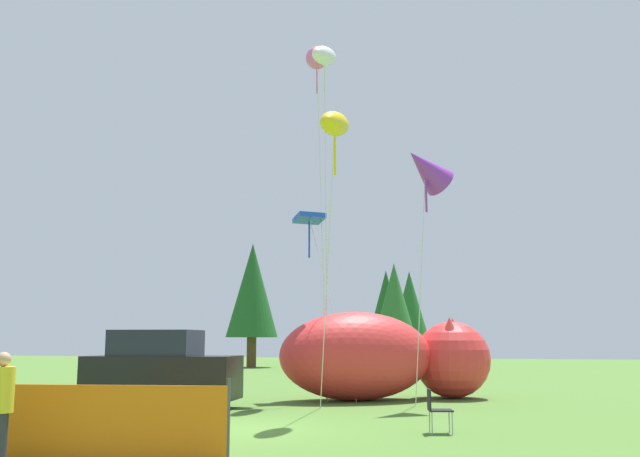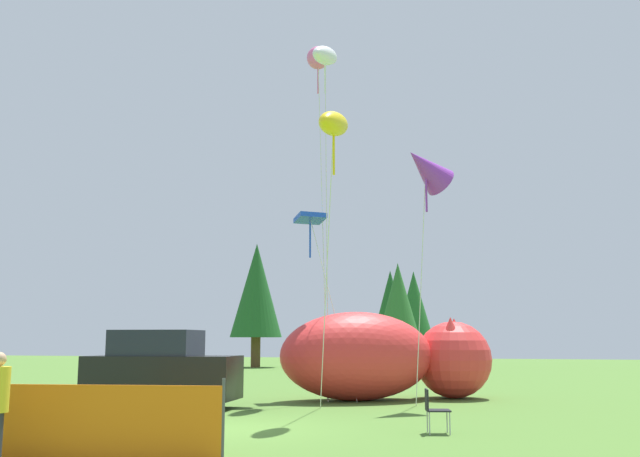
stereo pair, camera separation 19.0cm
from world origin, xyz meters
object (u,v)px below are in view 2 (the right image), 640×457
object	(u,v)px
kite_purple_delta	(426,168)
kite_white_ghost	(325,57)
kite_pink_octopus	(318,60)
kite_yellow_hero	(334,125)
inflatable_cat	(383,359)
folding_chair	(433,407)
kite_blue_box	(311,221)
parked_car	(161,370)

from	to	relation	value
kite_purple_delta	kite_white_ghost	bearing A→B (deg)	156.28
kite_purple_delta	kite_pink_octopus	distance (m)	6.74
kite_purple_delta	kite_white_ghost	xyz separation A→B (m)	(-3.43, 1.51, 4.38)
kite_yellow_hero	kite_white_ghost	bearing A→B (deg)	107.57
inflatable_cat	kite_white_ghost	bearing A→B (deg)	166.01
folding_chair	kite_blue_box	world-z (taller)	kite_blue_box
kite_yellow_hero	kite_pink_octopus	xyz separation A→B (m)	(-2.18, 6.23, 4.40)
kite_blue_box	kite_purple_delta	bearing A→B (deg)	-24.36
parked_car	folding_chair	xyz separation A→B (m)	(7.80, -3.30, -0.50)
kite_pink_octopus	folding_chair	bearing A→B (deg)	-59.91
parked_car	kite_white_ghost	world-z (taller)	kite_white_ghost
inflatable_cat	kite_white_ghost	world-z (taller)	kite_white_ghost
folding_chair	kite_purple_delta	size ratio (longest dim) A/B	0.12
kite_purple_delta	kite_pink_octopus	world-z (taller)	kite_pink_octopus
kite_white_ghost	kite_pink_octopus	size ratio (longest dim) A/B	0.98
parked_car	kite_purple_delta	bearing A→B (deg)	11.01
kite_purple_delta	inflatable_cat	bearing A→B (deg)	130.05
folding_chair	kite_pink_octopus	xyz separation A→B (m)	(-4.72, 8.14, 11.01)
inflatable_cat	kite_yellow_hero	xyz separation A→B (m)	(-0.08, -5.68, 5.88)
kite_purple_delta	kite_pink_octopus	bearing A→B (deg)	146.84
kite_blue_box	kite_pink_octopus	size ratio (longest dim) A/B	0.49
folding_chair	inflatable_cat	bearing A→B (deg)	94.20
inflatable_cat	kite_purple_delta	bearing A→B (deg)	-81.71
parked_car	folding_chair	size ratio (longest dim) A/B	4.89
kite_yellow_hero	kite_pink_octopus	world-z (taller)	kite_pink_octopus
kite_white_ghost	kite_pink_octopus	world-z (taller)	kite_pink_octopus
kite_purple_delta	parked_car	bearing A→B (deg)	-162.42
kite_yellow_hero	folding_chair	bearing A→B (deg)	-37.04
kite_yellow_hero	kite_blue_box	xyz separation A→B (m)	(-2.20, 5.44, -1.44)
kite_purple_delta	kite_blue_box	xyz separation A→B (m)	(-4.01, 1.82, -1.08)
parked_car	inflatable_cat	size ratio (longest dim) A/B	0.63
inflatable_cat	kite_blue_box	xyz separation A→B (m)	(-2.29, -0.24, 4.44)
kite_blue_box	kite_pink_octopus	world-z (taller)	kite_pink_octopus
kite_purple_delta	kite_yellow_hero	distance (m)	4.07
kite_purple_delta	kite_pink_octopus	size ratio (longest dim) A/B	0.63
inflatable_cat	kite_purple_delta	distance (m)	6.13
kite_yellow_hero	kite_blue_box	distance (m)	6.04
parked_car	kite_white_ghost	size ratio (longest dim) A/B	0.36
kite_white_ghost	parked_car	bearing A→B (deg)	-134.12
folding_chair	kite_yellow_hero	bearing A→B (deg)	129.23
kite_purple_delta	kite_yellow_hero	xyz separation A→B (m)	(-1.81, -3.62, 0.37)
parked_car	kite_purple_delta	size ratio (longest dim) A/B	0.56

